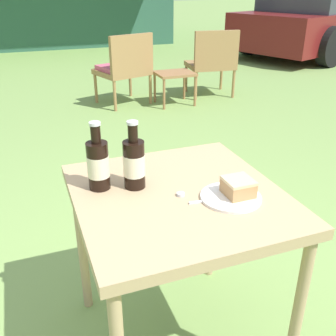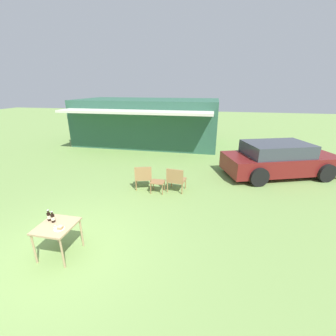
% 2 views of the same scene
% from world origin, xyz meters
% --- Properties ---
extents(parked_car, '(4.64, 3.08, 1.33)m').
position_xyz_m(parked_car, '(5.59, 5.78, 0.66)').
color(parked_car, maroon).
rests_on(parked_car, ground_plane).
extents(wicker_chair_cushioned, '(0.69, 0.65, 0.84)m').
position_xyz_m(wicker_chair_cushioned, '(0.73, 3.50, 0.46)').
color(wicker_chair_cushioned, '#9E7547').
rests_on(wicker_chair_cushioned, ground_plane).
extents(wicker_chair_plain, '(0.62, 0.57, 0.84)m').
position_xyz_m(wicker_chair_plain, '(1.88, 3.48, 0.47)').
color(wicker_chair_plain, '#9E7547').
rests_on(wicker_chair_plain, ground_plane).
extents(garden_side_table, '(0.45, 0.38, 0.39)m').
position_xyz_m(garden_side_table, '(1.29, 3.30, 0.34)').
color(garden_side_table, '#996B42').
rests_on(garden_side_table, ground_plane).
extents(patio_table, '(0.71, 0.74, 0.71)m').
position_xyz_m(patio_table, '(0.00, 0.00, 0.63)').
color(patio_table, tan).
rests_on(patio_table, ground_plane).
extents(cake_on_plate, '(0.21, 0.21, 0.07)m').
position_xyz_m(cake_on_plate, '(0.17, -0.10, 0.74)').
color(cake_on_plate, white).
rests_on(cake_on_plate, patio_table).
extents(cola_bottle_near, '(0.08, 0.08, 0.25)m').
position_xyz_m(cola_bottle_near, '(-0.13, 0.10, 0.81)').
color(cola_bottle_near, black).
rests_on(cola_bottle_near, patio_table).
extents(cola_bottle_far, '(0.08, 0.08, 0.25)m').
position_xyz_m(cola_bottle_far, '(-0.25, 0.13, 0.81)').
color(cola_bottle_far, black).
rests_on(cola_bottle_far, patio_table).
extents(fork, '(0.17, 0.03, 0.01)m').
position_xyz_m(fork, '(0.09, -0.09, 0.72)').
color(fork, silver).
rests_on(fork, patio_table).
extents(loose_bottle_cap, '(0.03, 0.03, 0.01)m').
position_xyz_m(loose_bottle_cap, '(0.00, -0.02, 0.72)').
color(loose_bottle_cap, silver).
rests_on(loose_bottle_cap, patio_table).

